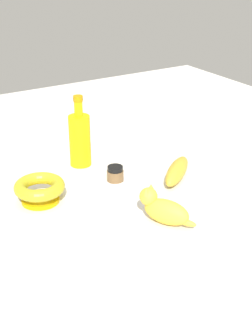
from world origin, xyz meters
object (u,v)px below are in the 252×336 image
at_px(nail_polish_jar, 115,173).
at_px(banana, 177,171).
at_px(bottle_tall, 80,139).
at_px(bowl, 40,189).
at_px(cat_figurine, 163,209).

distance_m(nail_polish_jar, banana, 0.17).
height_order(nail_polish_jar, bottle_tall, bottle_tall).
distance_m(nail_polish_jar, bottle_tall, 0.16).
distance_m(bowl, banana, 0.39).
relative_size(nail_polish_jar, banana, 0.26).
relative_size(cat_figurine, bowl, 1.06).
bearing_deg(cat_figurine, nail_polish_jar, 86.92).
distance_m(cat_figurine, nail_polish_jar, 0.25).
distance_m(nail_polish_jar, bowl, 0.23).
height_order(bowl, banana, bowl).
height_order(bottle_tall, banana, bottle_tall).
relative_size(nail_polish_jar, bottle_tall, 0.22).
xyz_separation_m(cat_figurine, bowl, (-0.21, 0.25, 0.00)).
height_order(cat_figurine, nail_polish_jar, cat_figurine).
xyz_separation_m(nail_polish_jar, bowl, (-0.23, -0.00, 0.02)).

